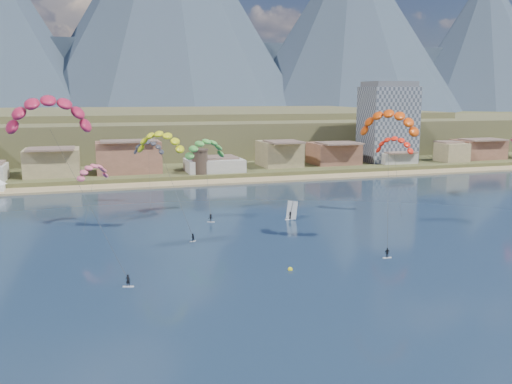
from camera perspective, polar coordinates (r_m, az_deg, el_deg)
ground at (r=80.62m, az=6.77°, el=-10.89°), size 2400.00×2400.00×0.00m
beach at (r=179.71m, az=-6.90°, el=0.91°), size 2200.00×12.00×0.90m
land at (r=630.16m, az=-14.26°, el=7.20°), size 2200.00×900.00×4.00m
foothills at (r=306.50m, az=-6.98°, el=6.36°), size 940.00×210.00×18.00m
mountain_ridge at (r=900.77m, az=-16.55°, el=17.48°), size 2060.00×480.00×400.00m
town at (r=192.11m, az=-19.65°, el=3.32°), size 400.00×24.00×12.00m
apartment_tower at (r=228.52m, az=13.60°, el=7.09°), size 20.00×16.00×32.00m
watchtower at (r=187.55m, az=-5.86°, el=3.20°), size 5.82×5.82×8.60m
kitesurfer_red at (r=93.18m, az=-20.84°, el=8.17°), size 18.25×15.46×31.36m
kitesurfer_yellow at (r=116.77m, az=-9.97°, el=5.49°), size 11.20×15.75×23.35m
kitesurfer_orange at (r=109.52m, az=13.75°, el=7.42°), size 12.70×16.95×27.84m
kitesurfer_green at (r=132.78m, az=-5.32°, el=4.77°), size 11.48×14.27×19.80m
distant_kite_pink at (r=126.80m, az=-16.67°, el=2.29°), size 8.30×7.66×15.50m
distant_kite_dark at (r=147.91m, az=-11.19°, el=4.82°), size 8.99×6.89×18.46m
distant_kite_orange at (r=139.03m, az=14.28°, el=5.06°), size 9.46×9.20×20.31m
windsurfer at (r=128.06m, az=3.67°, el=-2.27°), size 2.46×2.68×4.30m
buoy at (r=91.94m, az=3.60°, el=-8.07°), size 0.80×0.80×0.80m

